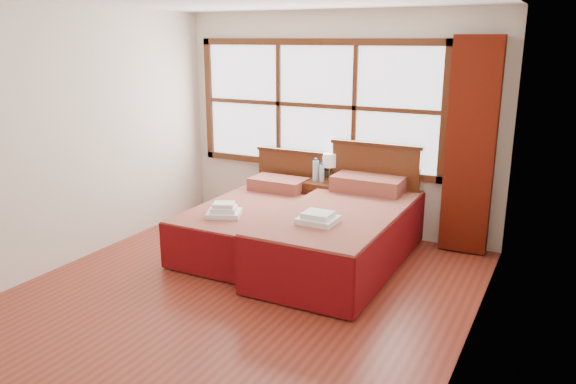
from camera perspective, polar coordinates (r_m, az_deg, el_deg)
The scene contains 14 objects.
floor at distance 5.24m, azimuth -5.15°, elevation -10.53°, with size 4.50×4.50×0.00m, color maroon.
wall_back at distance 6.78m, azimuth 4.88°, elevation 6.99°, with size 4.00×4.00×0.00m, color silver.
wall_left at distance 6.12m, azimuth -21.54°, elevation 5.06°, with size 4.50×4.50×0.00m, color silver.
wall_right at distance 4.11m, azimuth 18.63°, elevation 0.72°, with size 4.50×4.50×0.00m, color silver.
window at distance 6.82m, azimuth 2.83°, elevation 8.77°, with size 3.16×0.06×1.56m.
curtain at distance 6.24m, azimuth 18.06°, elevation 4.34°, with size 0.50×0.16×2.30m, color #5A1409.
bed_left at distance 6.34m, azimuth -3.62°, elevation -2.97°, with size 0.98×2.00×0.95m.
bed_right at distance 5.86m, azimuth 5.66°, elevation -4.04°, with size 1.15×2.24×1.13m.
nightstand at distance 6.78m, azimuth 3.65°, elevation -1.50°, with size 0.48×0.47×0.64m.
towels_left at distance 5.83m, azimuth -6.51°, elevation -1.90°, with size 0.43×0.40×0.14m.
towels_right at distance 5.29m, azimuth 3.06°, elevation -2.67°, with size 0.35×0.31×0.10m.
lamp at distance 6.75m, azimuth 4.27°, elevation 3.16°, with size 0.16×0.16×0.32m.
bottle_near at distance 6.68m, azimuth 2.83°, elevation 2.19°, with size 0.07×0.07×0.27m.
bottle_far at distance 6.66m, azimuth 3.46°, elevation 1.94°, with size 0.06×0.06×0.23m.
Camera 1 is at (2.57, -3.95, 2.28)m, focal length 35.00 mm.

